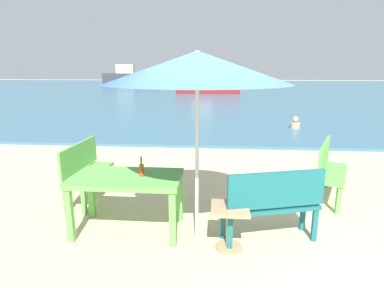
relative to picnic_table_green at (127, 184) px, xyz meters
name	(u,v)px	position (x,y,z in m)	size (l,w,h in m)	color
ground_plane	(226,255)	(1.28, -0.50, -0.65)	(120.00, 120.00, 0.00)	beige
sea_water	(219,89)	(1.28, 29.50, -0.61)	(120.00, 50.00, 0.08)	#386B84
picnic_table_green	(127,184)	(0.00, 0.00, 0.00)	(1.40, 0.80, 0.76)	#60B24C
beer_bottle_amber	(142,169)	(0.19, 0.02, 0.20)	(0.07, 0.07, 0.26)	brown
patio_umbrella	(197,68)	(0.92, -0.18, 1.47)	(2.10, 2.10, 2.30)	silver
side_table_wood	(230,221)	(1.32, -0.34, -0.30)	(0.44, 0.44, 0.54)	tan
bench_teal_center	(273,202)	(1.83, -0.16, -0.11)	(1.25, 0.67, 0.95)	#196066
bench_green_left	(329,167)	(2.99, 1.31, -0.11)	(0.81, 1.24, 0.95)	#60B24C
bench_green_right	(85,168)	(-0.97, 0.95, -0.11)	(0.41, 1.21, 0.95)	#60B24C
swimmer_person	(295,124)	(3.89, 7.38, -0.41)	(0.34, 0.34, 0.41)	tan
boat_fishing_trawler	(207,85)	(0.25, 23.26, 0.13)	(5.35, 1.46, 1.95)	maroon
boat_cargo_ship	(130,77)	(-10.42, 37.79, 0.37)	(7.16, 1.95, 2.60)	#38383F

